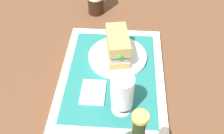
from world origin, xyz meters
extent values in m
plane|color=brown|center=(0.00, 0.00, 0.00)|extent=(3.00, 3.00, 0.00)
cube|color=beige|center=(0.00, 0.00, 0.01)|extent=(0.44, 0.32, 0.02)
cube|color=#1E6B66|center=(0.00, 0.00, 0.02)|extent=(0.38, 0.27, 0.00)
cylinder|color=white|center=(-0.07, 0.01, 0.03)|extent=(0.19, 0.19, 0.01)
cube|color=tan|center=(-0.07, 0.01, 0.05)|extent=(0.14, 0.08, 0.02)
cube|color=#9EA3A8|center=(-0.07, 0.01, 0.07)|extent=(0.13, 0.08, 0.02)
cube|color=silver|center=(-0.07, 0.01, 0.08)|extent=(0.12, 0.07, 0.01)
sphere|color=#47932D|center=(-0.02, 0.02, 0.09)|extent=(0.04, 0.04, 0.04)
cube|color=tan|center=(-0.07, 0.01, 0.10)|extent=(0.14, 0.08, 0.04)
cylinder|color=silver|center=(0.13, 0.03, 0.02)|extent=(0.06, 0.06, 0.01)
cylinder|color=silver|center=(0.13, 0.03, 0.04)|extent=(0.01, 0.01, 0.02)
cylinder|color=silver|center=(0.13, 0.03, 0.10)|extent=(0.06, 0.06, 0.09)
cylinder|color=gold|center=(0.13, 0.03, 0.07)|extent=(0.06, 0.06, 0.04)
cylinder|color=white|center=(0.13, 0.03, 0.10)|extent=(0.05, 0.05, 0.01)
cube|color=white|center=(0.08, -0.05, 0.02)|extent=(0.09, 0.07, 0.01)
cylinder|color=#19381E|center=(0.31, 0.07, 0.23)|extent=(0.02, 0.02, 0.05)
cylinder|color=#BFB74C|center=(0.31, 0.07, 0.26)|extent=(0.03, 0.03, 0.01)
camera|label=1|loc=(0.53, 0.04, 0.61)|focal=40.87mm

